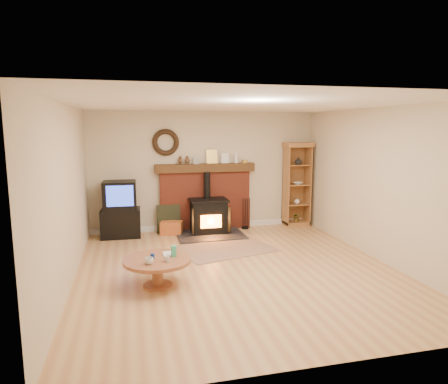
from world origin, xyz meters
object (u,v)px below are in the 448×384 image
object	(u,v)px
wood_stove	(209,217)
tv_unit	(120,210)
curio_cabinet	(296,184)
coffee_table	(158,264)

from	to	relation	value
wood_stove	tv_unit	xyz separation A→B (m)	(-1.83, 0.19, 0.19)
curio_cabinet	coffee_table	bearing A→B (deg)	-138.91
tv_unit	coffee_table	size ratio (longest dim) A/B	1.21
coffee_table	wood_stove	bearing A→B (deg)	64.52
tv_unit	coffee_table	world-z (taller)	tv_unit
wood_stove	tv_unit	size ratio (longest dim) A/B	1.19
tv_unit	curio_cabinet	world-z (taller)	curio_cabinet
wood_stove	tv_unit	bearing A→B (deg)	173.99
curio_cabinet	coffee_table	size ratio (longest dim) A/B	1.99
wood_stove	coffee_table	world-z (taller)	wood_stove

